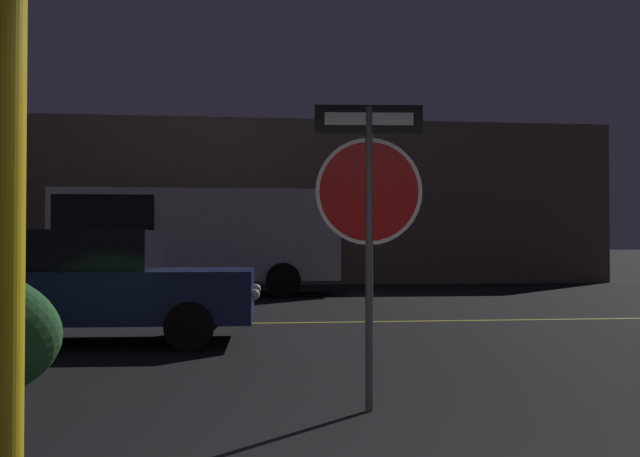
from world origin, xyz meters
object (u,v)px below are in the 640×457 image
yellow_pole_left (4,157)px  passing_car_2 (101,287)px  stop_sign (369,194)px  delivery_truck (190,234)px

yellow_pole_left → passing_car_2: size_ratio=0.81×
stop_sign → delivery_truck: size_ratio=0.34×
stop_sign → yellow_pole_left: bearing=-123.3°
stop_sign → passing_car_2: bearing=128.7°
passing_car_2 → delivery_truck: bearing=178.6°
stop_sign → delivery_truck: delivery_truck is taller
delivery_truck → passing_car_2: bearing=177.9°
yellow_pole_left → delivery_truck: yellow_pole_left is taller
yellow_pole_left → delivery_truck: (-0.29, 15.23, -0.11)m
stop_sign → yellow_pole_left: size_ratio=0.72×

